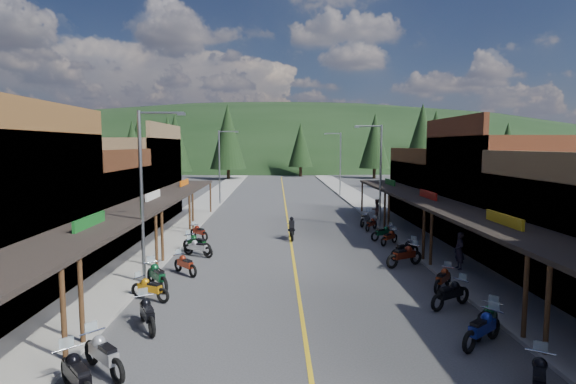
{
  "coord_description": "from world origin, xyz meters",
  "views": [
    {
      "loc": [
        -0.95,
        -26.45,
        6.47
      ],
      "look_at": [
        -0.1,
        6.56,
        3.0
      ],
      "focal_mm": 28.0,
      "sensor_mm": 36.0,
      "label": 1
    }
  ],
  "objects": [
    {
      "name": "bike_west_4",
      "position": [
        -6.24,
        -8.15,
        0.56
      ],
      "size": [
        2.05,
        1.51,
        1.13
      ],
      "primitive_type": null,
      "rotation": [
        0.0,
        0.0,
        1.08
      ],
      "color": "orange",
      "rests_on": "ground"
    },
    {
      "name": "bike_east_11",
      "position": [
        6.15,
        8.86,
        0.64
      ],
      "size": [
        1.72,
        2.33,
        1.28
      ],
      "primitive_type": null,
      "rotation": [
        0.0,
        0.0,
        -0.5
      ],
      "color": "#9E9FA4",
      "rests_on": "ground"
    },
    {
      "name": "sidewalk_west",
      "position": [
        -8.7,
        20.0,
        0.07
      ],
      "size": [
        3.4,
        94.0,
        0.15
      ],
      "primitive_type": "cube",
      "color": "gray",
      "rests_on": "ground"
    },
    {
      "name": "streetlight_1",
      "position": [
        -6.95,
        22.0,
        4.46
      ],
      "size": [
        2.16,
        0.18,
        8.0
      ],
      "color": "gray",
      "rests_on": "ground"
    },
    {
      "name": "pedestrian_east_b",
      "position": [
        7.43,
        10.67,
        1.05
      ],
      "size": [
        1.01,
        0.82,
        1.81
      ],
      "primitive_type": "imported",
      "rotation": [
        0.0,
        0.0,
        3.55
      ],
      "color": "brown",
      "rests_on": "sidewalk_east"
    },
    {
      "name": "shop_west_2",
      "position": [
        -13.75,
        1.7,
        2.53
      ],
      "size": [
        10.9,
        9.0,
        6.2
      ],
      "color": "#3F2111",
      "rests_on": "ground"
    },
    {
      "name": "bike_west_8",
      "position": [
        -5.73,
        0.02,
        0.66
      ],
      "size": [
        2.3,
        2.0,
        1.32
      ],
      "primitive_type": null,
      "rotation": [
        0.0,
        0.0,
        0.92
      ],
      "color": "#0B3815",
      "rests_on": "ground"
    },
    {
      "name": "shop_east_3",
      "position": [
        13.75,
        11.3,
        2.53
      ],
      "size": [
        10.9,
        10.2,
        6.2
      ],
      "color": "#4C2D16",
      "rests_on": "ground"
    },
    {
      "name": "bike_east_7",
      "position": [
        6.31,
        -1.71,
        0.62
      ],
      "size": [
        2.2,
        1.76,
        1.23
      ],
      "primitive_type": null,
      "rotation": [
        0.0,
        0.0,
        -1.01
      ],
      "color": "black",
      "rests_on": "ground"
    },
    {
      "name": "streetlight_0",
      "position": [
        -6.95,
        -6.0,
        4.46
      ],
      "size": [
        2.16,
        0.18,
        8.0
      ],
      "color": "gray",
      "rests_on": "ground"
    },
    {
      "name": "bike_west_5",
      "position": [
        -6.35,
        -6.59,
        0.66
      ],
      "size": [
        1.94,
        2.33,
        1.32
      ],
      "primitive_type": null,
      "rotation": [
        0.0,
        0.0,
        0.61
      ],
      "color": "#0D4121",
      "rests_on": "ground"
    },
    {
      "name": "pine_2",
      "position": [
        -10.0,
        58.0,
        7.99
      ],
      "size": [
        6.72,
        6.72,
        14.0
      ],
      "color": "black",
      "rests_on": "ground"
    },
    {
      "name": "bike_east_5",
      "position": [
        6.48,
        -7.09,
        0.57
      ],
      "size": [
        1.75,
        1.97,
        1.14
      ],
      "primitive_type": null,
      "rotation": [
        0.0,
        0.0,
        -0.67
      ],
      "color": "maroon",
      "rests_on": "ground"
    },
    {
      "name": "pine_10",
      "position": [
        -18.0,
        50.0,
        6.78
      ],
      "size": [
        5.38,
        5.38,
        11.6
      ],
      "color": "black",
      "rests_on": "ground"
    },
    {
      "name": "pine_8",
      "position": [
        -22.0,
        40.0,
        5.98
      ],
      "size": [
        4.48,
        4.48,
        10.0
      ],
      "color": "black",
      "rests_on": "ground"
    },
    {
      "name": "shop_east_2",
      "position": [
        13.78,
        1.7,
        3.52
      ],
      "size": [
        10.9,
        9.0,
        8.2
      ],
      "color": "#562B19",
      "rests_on": "ground"
    },
    {
      "name": "bike_east_4",
      "position": [
        5.98,
        -9.29,
        0.62
      ],
      "size": [
        2.24,
        1.76,
        1.25
      ],
      "primitive_type": null,
      "rotation": [
        0.0,
        0.0,
        -1.02
      ],
      "color": "black",
      "rests_on": "ground"
    },
    {
      "name": "shop_west_3",
      "position": [
        -13.78,
        11.3,
        3.52
      ],
      "size": [
        10.9,
        10.2,
        8.2
      ],
      "color": "brown",
      "rests_on": "ground"
    },
    {
      "name": "bike_east_8",
      "position": [
        6.38,
        2.09,
        0.54
      ],
      "size": [
        1.78,
        1.77,
        1.08
      ],
      "primitive_type": null,
      "rotation": [
        0.0,
        0.0,
        -0.79
      ],
      "color": "maroon",
      "rests_on": "ground"
    },
    {
      "name": "pine_3",
      "position": [
        4.0,
        66.0,
        6.48
      ],
      "size": [
        5.04,
        5.04,
        11.0
      ],
      "color": "black",
      "rests_on": "ground"
    },
    {
      "name": "ridge_hill",
      "position": [
        0.0,
        135.0,
        0.0
      ],
      "size": [
        310.0,
        140.0,
        60.0
      ],
      "primitive_type": "ellipsoid",
      "color": "black",
      "rests_on": "ground"
    },
    {
      "name": "bike_east_6",
      "position": [
        5.85,
        -3.22,
        0.67
      ],
      "size": [
        2.45,
        1.78,
        1.34
      ],
      "primitive_type": null,
      "rotation": [
        0.0,
        0.0,
        -1.09
      ],
      "color": "maroon",
      "rests_on": "ground"
    },
    {
      "name": "bike_west_7",
      "position": [
        -5.52,
        -0.77,
        0.58
      ],
      "size": [
        2.11,
        1.58,
        1.16
      ],
      "primitive_type": null,
      "rotation": [
        0.0,
        0.0,
        1.06
      ],
      "color": "#ACADB1",
      "rests_on": "ground"
    },
    {
      "name": "bike_east_1",
      "position": [
        5.7,
        -15.8,
        0.62
      ],
      "size": [
        1.74,
        2.23,
        1.24
      ],
      "primitive_type": null,
      "rotation": [
        0.0,
        0.0,
        -0.54
      ],
      "color": "black",
      "rests_on": "ground"
    },
    {
      "name": "ground",
      "position": [
        0.0,
        0.0,
        0.0
      ],
      "size": [
        220.0,
        220.0,
        0.0
      ],
      "primitive_type": "plane",
      "color": "#38383A",
      "rests_on": "ground"
    },
    {
      "name": "bike_east_2",
      "position": [
        5.66,
        -12.72,
        0.64
      ],
      "size": [
        2.23,
        1.99,
        1.29
      ],
      "primitive_type": null,
      "rotation": [
        0.0,
        0.0,
        -0.9
      ],
      "color": "navy",
      "rests_on": "ground"
    },
    {
      "name": "bike_east_3",
      "position": [
        6.21,
        -11.87,
        0.59
      ],
      "size": [
        1.91,
        1.98,
        1.18
      ],
      "primitive_type": null,
      "rotation": [
        0.0,
        0.0,
        -0.75
      ],
      "color": "#0C3C1F",
      "rests_on": "ground"
    },
    {
      "name": "pine_9",
      "position": [
        24.0,
        45.0,
        6.38
      ],
      "size": [
        4.93,
        4.93,
        10.8
      ],
      "color": "black",
      "rests_on": "ground"
    },
    {
      "name": "sidewalk_east",
      "position": [
        8.7,
        20.0,
        0.07
      ],
      "size": [
        3.4,
        94.0,
        0.15
      ],
      "primitive_type": "cube",
      "color": "gray",
      "rests_on": "ground"
    },
    {
      "name": "streetlight_3",
      "position": [
        6.95,
        30.0,
        4.46
      ],
      "size": [
        2.16,
        0.18,
        8.0
      ],
      "color": "gray",
      "rests_on": "ground"
    },
    {
      "name": "pine_5",
      "position": [
        34.0,
        72.0,
        7.99
      ],
      "size": [
        6.72,
        6.72,
        14.0
      ],
      "color": "black",
      "rests_on": "ground"
    },
    {
      "name": "streetlight_2",
      "position": [
        6.95,
        8.0,
        4.46
      ],
      "size": [
        2.16,
        0.18,
        8.0
      ],
      "color": "gray",
      "rests_on": "ground"
    },
    {
      "name": "pedestrian_east_a",
      "position": [
        8.37,
        -4.27,
        1.12
      ],
      "size": [
        0.52,
        0.74,
        1.93
      ],
      "primitive_type": "imported",
      "rotation": [
        0.0,
        0.0,
        -1.49
      ],
      "color": "black",
      "rests_on": "sidewalk_east"
    },
    {
      "name": "pine_7",
      "position": [
        -32.0,
        76.0,
        7.24
      ],
      "size": [
        5.88,
        5.88,
        12.5
      ],
      "color": "black",
      "rests_on": "ground"
    },
    {
      "name": "bike_west_6",
      "position": [
        -5.54,
        -4.38,
        0.57
      ],
      "size": [
        1.83,
        1.94,
        1.14
      ],
      "primitive_type": null,
      "rotation": [
        0.0,
        0.0,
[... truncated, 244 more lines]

